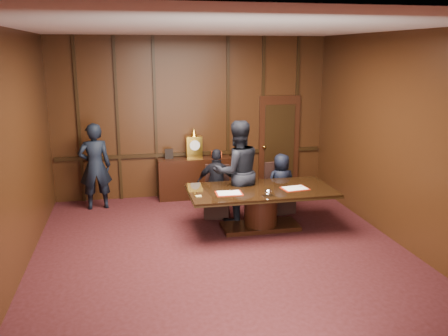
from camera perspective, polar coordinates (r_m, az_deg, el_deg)
The scene contains 13 objects.
room at distance 7.23m, azimuth 0.38°, elevation 2.31°, with size 7.00×7.04×3.50m.
sideboard at distance 10.50m, azimuth -3.56°, elevation -0.98°, with size 1.60×0.45×1.54m.
conference_table at distance 8.64m, azimuth 4.45°, elevation -4.11°, with size 2.62×1.32×0.76m.
folder_left at distance 8.26m, azimuth 0.60°, elevation -3.05°, with size 0.47×0.35×0.02m.
folder_right at distance 8.64m, azimuth 8.53°, elevation -2.44°, with size 0.50×0.39×0.02m.
inkstand at distance 8.14m, azimuth 5.36°, elevation -3.03°, with size 0.20×0.14×0.12m.
notepad at distance 8.11m, azimuth -3.08°, elevation -3.40°, with size 0.10×0.07×0.01m, color #D5B768.
chair_left at distance 9.38m, azimuth -0.86°, elevation -4.01°, with size 0.58×0.58×0.99m.
chair_right at distance 9.69m, azimuth 6.66°, elevation -3.51°, with size 0.57×0.57×0.99m.
signatory_left at distance 9.19m, azimuth -0.82°, elevation -1.87°, with size 0.79×0.33×1.36m, color black.
signatory_right at distance 9.53m, azimuth 6.88°, elevation -1.85°, with size 0.59×0.38×1.21m, color black.
witness_left at distance 10.00m, azimuth -15.25°, elevation 0.19°, with size 0.65×0.43×1.78m, color black.
witness_right at distance 8.90m, azimuth 1.61°, elevation -0.45°, with size 0.94×0.74×1.94m, color black.
Camera 1 is at (-1.42, -6.79, 3.18)m, focal length 38.00 mm.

